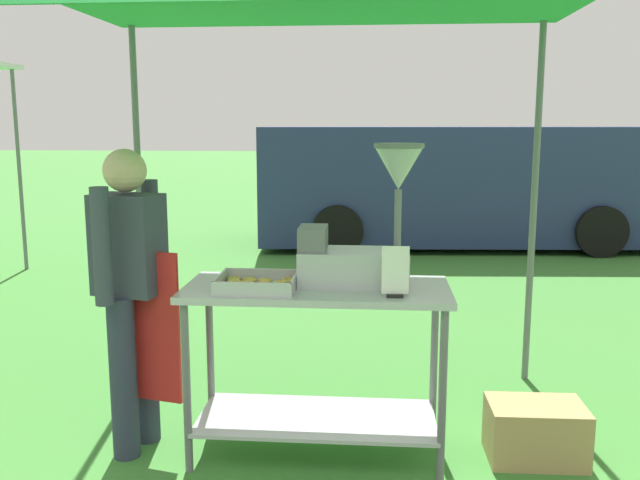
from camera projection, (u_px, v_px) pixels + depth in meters
name	position (u px, v px, depth m)	size (l,w,h in m)	color
ground_plane	(338.00, 266.00, 8.38)	(70.00, 70.00, 0.00)	#3D7F33
stall_canopy	(318.00, 0.00, 3.32)	(2.87, 2.28, 2.42)	slate
donut_cart	(317.00, 337.00, 3.51)	(1.35, 0.59, 0.92)	#B7B7BC
donut_tray	(258.00, 285.00, 3.40)	(0.39, 0.32, 0.07)	#B7B7BC
donut_fryer	(363.00, 236.00, 3.45)	(0.62, 0.28, 0.72)	#B7B7BC
menu_sign	(395.00, 275.00, 3.23)	(0.13, 0.05, 0.25)	black
vendor	(131.00, 285.00, 3.53)	(0.47, 0.54, 1.61)	#2D3347
supply_crate	(536.00, 432.00, 3.53)	(0.50, 0.34, 0.30)	tan
van_navy	(456.00, 184.00, 9.77)	(5.68, 2.37, 1.69)	navy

